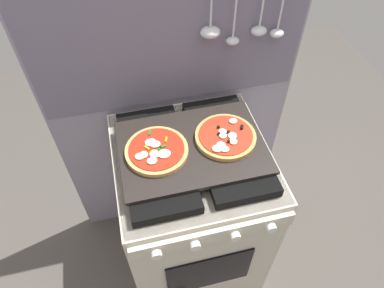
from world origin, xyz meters
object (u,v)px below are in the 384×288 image
(baking_tray, at_px, (192,147))
(pizza_right, at_px, (226,137))
(pizza_left, at_px, (156,151))
(stove, at_px, (192,211))

(baking_tray, xyz_separation_m, pizza_right, (0.13, 0.00, 0.02))
(baking_tray, relative_size, pizza_left, 2.35)
(baking_tray, bearing_deg, pizza_left, -179.23)
(baking_tray, height_order, pizza_left, pizza_left)
(pizza_right, bearing_deg, pizza_left, -178.69)
(stove, height_order, pizza_left, pizza_left)
(pizza_left, xyz_separation_m, pizza_right, (0.26, 0.01, -0.00))
(baking_tray, distance_m, pizza_left, 0.13)
(stove, bearing_deg, baking_tray, 90.00)
(baking_tray, xyz_separation_m, pizza_left, (-0.13, -0.00, 0.02))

